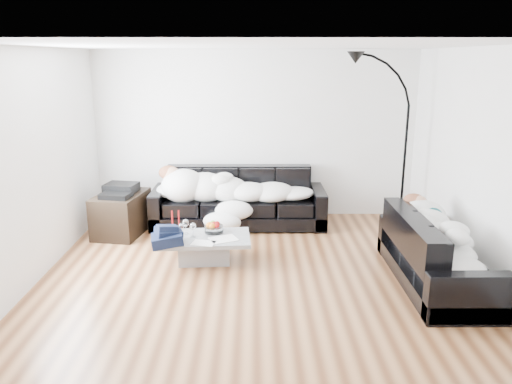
{
  "coord_description": "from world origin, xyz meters",
  "views": [
    {
      "loc": [
        -0.03,
        -5.54,
        2.48
      ],
      "look_at": [
        0.0,
        0.3,
        0.9
      ],
      "focal_mm": 35.0,
      "sensor_mm": 36.0,
      "label": 1
    }
  ],
  "objects_px": {
    "wine_glass_a": "(186,227)",
    "av_cabinet": "(121,214)",
    "wine_glass_b": "(181,230)",
    "fruit_bowl": "(214,227)",
    "shoes": "(430,285)",
    "coffee_table": "(204,249)",
    "sofa_right": "(437,251)",
    "candle_right": "(179,220)",
    "stereo": "(120,190)",
    "wine_glass_c": "(193,230)",
    "sofa_back": "(239,198)",
    "candle_left": "(172,221)",
    "sleeper_right": "(439,231)",
    "sleeper_back": "(238,185)",
    "floor_lamp": "(405,156)"
  },
  "relations": [
    {
      "from": "wine_glass_b",
      "to": "candle_right",
      "type": "height_order",
      "value": "candle_right"
    },
    {
      "from": "candle_left",
      "to": "shoes",
      "type": "distance_m",
      "value": 3.17
    },
    {
      "from": "wine_glass_b",
      "to": "av_cabinet",
      "type": "xyz_separation_m",
      "value": [
        -1.01,
        1.01,
        -0.11
      ]
    },
    {
      "from": "av_cabinet",
      "to": "sleeper_right",
      "type": "bearing_deg",
      "value": -12.99
    },
    {
      "from": "sleeper_right",
      "to": "fruit_bowl",
      "type": "relative_size",
      "value": 6.98
    },
    {
      "from": "wine_glass_b",
      "to": "floor_lamp",
      "type": "bearing_deg",
      "value": 20.44
    },
    {
      "from": "wine_glass_a",
      "to": "wine_glass_c",
      "type": "height_order",
      "value": "wine_glass_a"
    },
    {
      "from": "av_cabinet",
      "to": "sofa_back",
      "type": "bearing_deg",
      "value": 23.45
    },
    {
      "from": "candle_right",
      "to": "coffee_table",
      "type": "bearing_deg",
      "value": -38.89
    },
    {
      "from": "sofa_back",
      "to": "stereo",
      "type": "bearing_deg",
      "value": -166.48
    },
    {
      "from": "coffee_table",
      "to": "fruit_bowl",
      "type": "xyz_separation_m",
      "value": [
        0.11,
        0.15,
        0.24
      ]
    },
    {
      "from": "wine_glass_c",
      "to": "candle_right",
      "type": "xyz_separation_m",
      "value": [
        -0.21,
        0.29,
        0.03
      ]
    },
    {
      "from": "wine_glass_a",
      "to": "av_cabinet",
      "type": "distance_m",
      "value": 1.42
    },
    {
      "from": "candle_left",
      "to": "sofa_back",
      "type": "bearing_deg",
      "value": 56.7
    },
    {
      "from": "wine_glass_a",
      "to": "shoes",
      "type": "distance_m",
      "value": 2.96
    },
    {
      "from": "fruit_bowl",
      "to": "shoes",
      "type": "xyz_separation_m",
      "value": [
        2.44,
        -0.96,
        -0.35
      ]
    },
    {
      "from": "sleeper_back",
      "to": "candle_left",
      "type": "distance_m",
      "value": 1.44
    },
    {
      "from": "coffee_table",
      "to": "fruit_bowl",
      "type": "height_order",
      "value": "fruit_bowl"
    },
    {
      "from": "sofa_right",
      "to": "candle_left",
      "type": "relative_size",
      "value": 7.28
    },
    {
      "from": "sofa_right",
      "to": "candle_left",
      "type": "distance_m",
      "value": 3.2
    },
    {
      "from": "wine_glass_b",
      "to": "candle_left",
      "type": "height_order",
      "value": "candle_left"
    },
    {
      "from": "sleeper_back",
      "to": "candle_right",
      "type": "relative_size",
      "value": 8.72
    },
    {
      "from": "sleeper_right",
      "to": "wine_glass_c",
      "type": "distance_m",
      "value": 2.87
    },
    {
      "from": "wine_glass_b",
      "to": "av_cabinet",
      "type": "bearing_deg",
      "value": 134.97
    },
    {
      "from": "sleeper_right",
      "to": "shoes",
      "type": "height_order",
      "value": "sleeper_right"
    },
    {
      "from": "fruit_bowl",
      "to": "av_cabinet",
      "type": "xyz_separation_m",
      "value": [
        -1.41,
        0.89,
        -0.11
      ]
    },
    {
      "from": "coffee_table",
      "to": "wine_glass_a",
      "type": "bearing_deg",
      "value": 156.03
    },
    {
      "from": "wine_glass_a",
      "to": "av_cabinet",
      "type": "xyz_separation_m",
      "value": [
        -1.06,
        0.93,
        -0.13
      ]
    },
    {
      "from": "sofa_right",
      "to": "candle_right",
      "type": "xyz_separation_m",
      "value": [
        -3.01,
        0.91,
        0.06
      ]
    },
    {
      "from": "sofa_right",
      "to": "av_cabinet",
      "type": "height_order",
      "value": "sofa_right"
    },
    {
      "from": "shoes",
      "to": "sleeper_right",
      "type": "bearing_deg",
      "value": 51.52
    },
    {
      "from": "wine_glass_b",
      "to": "candle_left",
      "type": "relative_size",
      "value": 0.61
    },
    {
      "from": "sofa_back",
      "to": "av_cabinet",
      "type": "xyz_separation_m",
      "value": [
        -1.68,
        -0.4,
        -0.13
      ]
    },
    {
      "from": "candle_left",
      "to": "wine_glass_c",
      "type": "bearing_deg",
      "value": -38.25
    },
    {
      "from": "wine_glass_a",
      "to": "wine_glass_c",
      "type": "distance_m",
      "value": 0.16
    },
    {
      "from": "floor_lamp",
      "to": "sofa_back",
      "type": "bearing_deg",
      "value": 151.07
    },
    {
      "from": "sofa_back",
      "to": "shoes",
      "type": "relative_size",
      "value": 5.31
    },
    {
      "from": "sleeper_right",
      "to": "candle_right",
      "type": "distance_m",
      "value": 3.15
    },
    {
      "from": "wine_glass_a",
      "to": "av_cabinet",
      "type": "bearing_deg",
      "value": 138.49
    },
    {
      "from": "av_cabinet",
      "to": "stereo",
      "type": "xyz_separation_m",
      "value": [
        0.0,
        0.0,
        0.36
      ]
    },
    {
      "from": "fruit_bowl",
      "to": "stereo",
      "type": "xyz_separation_m",
      "value": [
        -1.41,
        0.89,
        0.26
      ]
    },
    {
      "from": "wine_glass_a",
      "to": "sleeper_back",
      "type": "bearing_deg",
      "value": 64.12
    },
    {
      "from": "sleeper_back",
      "to": "floor_lamp",
      "type": "bearing_deg",
      "value": -5.49
    },
    {
      "from": "sofa_right",
      "to": "fruit_bowl",
      "type": "height_order",
      "value": "sofa_right"
    },
    {
      "from": "candle_right",
      "to": "floor_lamp",
      "type": "bearing_deg",
      "value": 15.85
    },
    {
      "from": "stereo",
      "to": "wine_glass_c",
      "type": "bearing_deg",
      "value": -31.66
    },
    {
      "from": "sofa_right",
      "to": "fruit_bowl",
      "type": "distance_m",
      "value": 2.67
    },
    {
      "from": "wine_glass_b",
      "to": "stereo",
      "type": "relative_size",
      "value": 0.37
    },
    {
      "from": "coffee_table",
      "to": "wine_glass_c",
      "type": "relative_size",
      "value": 6.18
    },
    {
      "from": "fruit_bowl",
      "to": "candle_right",
      "type": "bearing_deg",
      "value": 164.76
    }
  ]
}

